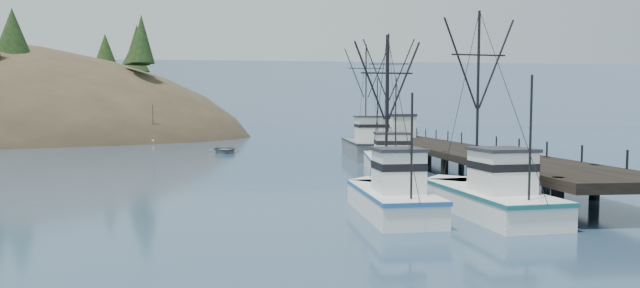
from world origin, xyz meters
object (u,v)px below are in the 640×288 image
Objects in this scene: motorboat at (225,153)px; trawler_mid at (390,197)px; trawler_near at (485,196)px; work_vessel at (368,145)px; pier_shed at (401,125)px; pickup_truck at (398,131)px; pier at (454,151)px; trawler_far at (389,160)px.

trawler_mid is at bearing -83.92° from motorboat.
trawler_near is 1.13× the size of trawler_mid.
work_vessel reaches higher than trawler_mid.
motorboat is at bearing 171.53° from pier_shed.
motorboat is (-16.40, 39.19, -0.82)m from trawler_near.
pickup_truck is (9.36, 35.65, 1.88)m from trawler_mid.
trawler_mid is 1.63× the size of motorboat.
work_vessel is at bearing 81.10° from trawler_mid.
pier_shed is 0.86m from pickup_truck.
pier_shed reaches higher than pier.
pier_shed is 22.07m from motorboat.
work_vessel reaches higher than motorboat.
trawler_near is 36.33m from pickup_truck.
pier is 5.60m from trawler_far.
pier_shed is at bearing 81.83° from trawler_near.
pier_shed reaches higher than pickup_truck.
trawler_near reaches higher than pickup_truck.
trawler_mid reaches higher than motorboat.
motorboat is at bearing 135.39° from pier.
trawler_mid is 40.60m from motorboat.
trawler_far is 17.60m from pickup_truck.
trawler_far is at bearing 167.18° from pier.
motorboat is (-11.73, 38.86, -0.82)m from trawler_mid.
motorboat is at bearing 106.80° from trawler_mid.
motorboat is (-16.76, 6.74, -1.23)m from work_vessel.
pickup_truck is at bearing 91.31° from pier.
motorboat is at bearing 112.71° from trawler_near.
pickup_truck is at bearing 39.20° from work_vessel.
trawler_far is (-5.39, 1.23, -0.87)m from pier.
work_vessel is at bearing 87.20° from trawler_far.
motorboat is (-21.09, 3.21, -2.70)m from pickup_truck.
trawler_near is 19.21m from trawler_far.
pier_shed is 0.57× the size of motorboat.
trawler_far is (-0.28, 19.21, 0.00)m from trawler_near.
trawler_near reaches higher than trawler_mid.
pier_shed is at bearing 36.34° from work_vessel.
work_vessel is at bearing 89.36° from trawler_near.
pier_shed is (4.80, 3.53, 2.19)m from work_vessel.
trawler_far reaches higher than pier.
work_vessel is (0.65, 13.24, 0.41)m from trawler_far.
trawler_far is 3.83× the size of pier_shed.
trawler_mid is 0.74× the size of trawler_far.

